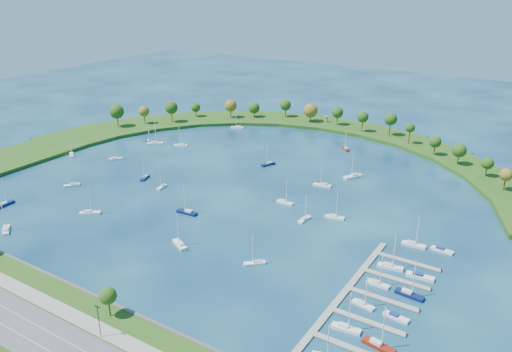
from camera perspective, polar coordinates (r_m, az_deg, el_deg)
The scene contains 38 objects.
ground at distance 246.58m, azimuth -1.60°, elevation -1.00°, with size 700.00×700.00×0.00m, color #07213F.
south_shoreline at distance 171.33m, azimuth -25.87°, elevation -14.09°, with size 420.00×43.10×11.60m.
breakwater at distance 308.73m, azimuth -3.73°, elevation 3.89°, with size 286.74×247.64×2.00m.
breakwater_trees at distance 328.03m, azimuth 2.62°, elevation 6.72°, with size 238.35×88.93×14.67m.
harbor_tower at distance 348.60m, azimuth 7.88°, elevation 6.36°, with size 2.60×2.60×4.22m.
dock_system at distance 164.31m, azimuth 11.81°, elevation -14.02°, with size 24.28×82.00×1.60m.
moored_boat_0 at distance 250.28m, azimuth -26.33°, elevation -2.79°, with size 3.23×8.52×12.23m.
moored_boat_1 at distance 260.27m, azimuth -19.97°, elevation -0.90°, with size 6.05×7.30×10.99m.
moored_boat_2 at distance 259.27m, azimuth 10.87°, elevation 0.00°, with size 7.69×9.95×14.69m.
moored_boat_3 at distance 304.50m, azimuth -19.98°, elevation 2.32°, with size 7.67×5.96×11.33m.
moored_boat_4 at distance 225.59m, azimuth -26.26°, elevation -5.39°, with size 8.25×6.93×12.47m.
moored_boat_5 at distance 194.39m, azimuth -8.56°, elevation -7.53°, with size 8.96×6.25×12.96m.
moored_boat_6 at distance 338.56m, azimuth -2.11°, elevation 5.52°, with size 8.61×5.42×12.29m.
moored_boat_7 at distance 218.85m, azimuth -7.74°, elevation -3.99°, with size 9.47×3.20×13.70m.
moored_boat_8 at distance 226.62m, azimuth 3.27°, elevation -2.90°, with size 7.83×2.25×11.49m.
moored_boat_9 at distance 305.64m, azimuth -8.42°, elevation 3.50°, with size 8.13×5.56×11.72m.
moored_boat_10 at distance 246.23m, azimuth 7.46°, elevation -0.98°, with size 9.03×3.97×12.85m.
moored_boat_11 at distance 246.79m, azimuth -10.52°, elevation -1.14°, with size 2.83×6.94×9.91m.
moored_boat_12 at distance 290.37m, azimuth -15.50°, elevation 1.94°, with size 6.43×6.87×10.82m.
moored_boat_13 at distance 311.21m, azimuth -11.29°, elevation 3.65°, with size 9.06×8.56×14.33m.
moored_boat_14 at distance 227.82m, azimuth -18.15°, elevation -3.87°, with size 8.35×7.22×12.74m.
moored_boat_15 at distance 300.67m, azimuth 10.03°, elevation 3.09°, with size 6.92×6.73×11.10m.
moored_boat_16 at distance 180.90m, azimuth -0.14°, elevation -9.67°, with size 7.08×6.93×11.38m.
moored_boat_17 at distance 271.85m, azimuth 1.39°, elevation 1.41°, with size 5.36×8.57×12.23m.
moored_boat_18 at distance 315.61m, azimuth -11.91°, elevation 3.84°, with size 6.95×4.47×9.94m.
moored_boat_19 at distance 212.11m, azimuth 5.48°, elevation -4.78°, with size 2.75×7.63×10.99m.
moored_boat_20 at distance 215.24m, azimuth 8.81°, elevation -4.53°, with size 8.41×3.90×11.93m.
moored_boat_21 at distance 259.43m, azimuth -12.35°, elevation -0.13°, with size 4.10×7.36×10.42m.
docked_boat_2 at distance 153.88m, azimuth 10.05°, elevation -16.39°, with size 8.81×3.24×12.67m.
docked_boat_3 at distance 149.78m, azimuth 13.60°, elevation -17.93°, with size 9.59×3.91×13.70m.
docked_boat_4 at distance 164.16m, azimuth 11.94°, elevation -13.85°, with size 7.54×3.23×10.74m.
docked_boat_5 at distance 161.54m, azimuth 15.42°, elevation -14.99°, with size 7.96×3.04×1.58m.
docked_boat_6 at distance 174.66m, azimuth 13.53°, elevation -11.61°, with size 7.74×2.56×11.22m.
docked_boat_7 at distance 172.02m, azimuth 16.83°, elevation -12.52°, with size 9.37×3.41×13.48m.
docked_boat_8 at distance 184.73m, azimuth 14.83°, elevation -9.74°, with size 9.07×3.84×12.93m.
docked_boat_9 at distance 182.29m, azimuth 17.92°, elevation -10.66°, with size 9.38×3.33×1.88m.
docked_boat_10 at distance 201.02m, azimuth 17.28°, elevation -7.30°, with size 8.94×3.01×12.94m.
docked_boat_11 at distance 200.86m, azimuth 20.14°, elevation -7.81°, with size 8.28×3.05×1.65m.
Camera 1 is at (127.35, -188.61, 94.93)m, focal length 35.63 mm.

